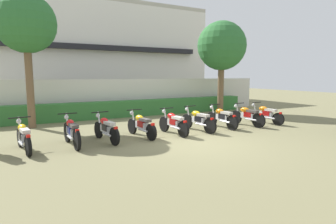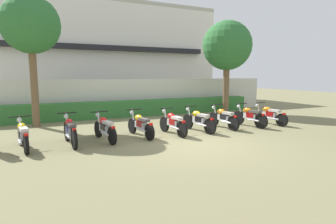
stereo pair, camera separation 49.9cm
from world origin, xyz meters
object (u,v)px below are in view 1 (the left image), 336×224
(motorcycle_in_row_6, at_px, (222,117))
(motorcycle_in_row_7, at_px, (247,116))
(motorcycle_in_row_0, at_px, (23,136))
(motorcycle_in_row_5, at_px, (198,120))
(motorcycle_in_row_1, at_px, (72,131))
(parked_car, at_px, (88,95))
(tree_near_inspector, at_px, (26,24))
(tree_far_side, at_px, (222,46))
(motorcycle_in_row_4, at_px, (173,123))
(motorcycle_in_row_8, at_px, (265,114))
(motorcycle_in_row_3, at_px, (141,125))
(motorcycle_in_row_2, at_px, (106,128))

(motorcycle_in_row_6, xyz_separation_m, motorcycle_in_row_7, (1.25, -0.15, 0.00))
(motorcycle_in_row_0, relative_size, motorcycle_in_row_5, 0.95)
(motorcycle_in_row_0, distance_m, motorcycle_in_row_1, 1.31)
(parked_car, height_order, tree_near_inspector, tree_near_inspector)
(tree_near_inspector, relative_size, motorcycle_in_row_6, 2.96)
(motorcycle_in_row_1, bearing_deg, parked_car, -19.03)
(tree_far_side, bearing_deg, motorcycle_in_row_0, -158.36)
(motorcycle_in_row_1, xyz_separation_m, motorcycle_in_row_4, (3.58, -0.01, -0.02))
(parked_car, xyz_separation_m, motorcycle_in_row_6, (3.53, -8.59, -0.49))
(motorcycle_in_row_8, bearing_deg, parked_car, 28.36)
(motorcycle_in_row_8, bearing_deg, motorcycle_in_row_4, 85.05)
(motorcycle_in_row_3, height_order, motorcycle_in_row_4, motorcycle_in_row_4)
(tree_near_inspector, xyz_separation_m, tree_far_side, (10.00, 0.20, -0.35))
(tree_near_inspector, height_order, motorcycle_in_row_2, tree_near_inspector)
(parked_car, distance_m, motorcycle_in_row_7, 9.97)
(parked_car, bearing_deg, motorcycle_in_row_6, -61.68)
(motorcycle_in_row_5, bearing_deg, motorcycle_in_row_4, 86.08)
(motorcycle_in_row_0, xyz_separation_m, motorcycle_in_row_6, (7.29, 0.18, 0.01))
(motorcycle_in_row_3, distance_m, motorcycle_in_row_6, 3.60)
(motorcycle_in_row_2, height_order, motorcycle_in_row_7, motorcycle_in_row_7)
(motorcycle_in_row_2, bearing_deg, tree_near_inspector, 19.96)
(tree_far_side, distance_m, motorcycle_in_row_4, 7.65)
(motorcycle_in_row_3, relative_size, motorcycle_in_row_4, 1.04)
(motorcycle_in_row_2, distance_m, motorcycle_in_row_3, 1.29)
(parked_car, xyz_separation_m, tree_near_inspector, (-3.37, -4.84, 3.22))
(motorcycle_in_row_4, height_order, motorcycle_in_row_6, motorcycle_in_row_6)
(parked_car, bearing_deg, motorcycle_in_row_3, -84.47)
(motorcycle_in_row_0, xyz_separation_m, motorcycle_in_row_4, (4.89, -0.01, 0.00))
(motorcycle_in_row_8, bearing_deg, motorcycle_in_row_3, 83.15)
(motorcycle_in_row_8, bearing_deg, tree_far_side, -15.59)
(motorcycle_in_row_3, xyz_separation_m, motorcycle_in_row_7, (4.85, -0.14, 0.01))
(tree_far_side, bearing_deg, motorcycle_in_row_8, -99.50)
(motorcycle_in_row_7, bearing_deg, motorcycle_in_row_6, 75.20)
(motorcycle_in_row_4, height_order, motorcycle_in_row_5, motorcycle_in_row_5)
(tree_near_inspector, distance_m, motorcycle_in_row_6, 8.69)
(motorcycle_in_row_3, relative_size, motorcycle_in_row_8, 1.01)
(tree_far_side, bearing_deg, motorcycle_in_row_7, -114.28)
(parked_car, relative_size, tree_far_side, 0.89)
(tree_near_inspector, height_order, motorcycle_in_row_3, tree_near_inspector)
(motorcycle_in_row_8, bearing_deg, motorcycle_in_row_7, 86.68)
(motorcycle_in_row_0, bearing_deg, motorcycle_in_row_4, -98.32)
(motorcycle_in_row_3, bearing_deg, motorcycle_in_row_4, -105.31)
(motorcycle_in_row_1, distance_m, motorcycle_in_row_2, 1.10)
(motorcycle_in_row_3, bearing_deg, motorcycle_in_row_2, 87.08)
(parked_car, height_order, motorcycle_in_row_0, parked_car)
(tree_far_side, height_order, motorcycle_in_row_6, tree_far_side)
(motorcycle_in_row_1, xyz_separation_m, motorcycle_in_row_7, (7.23, 0.03, -0.01))
(motorcycle_in_row_5, bearing_deg, tree_far_side, -55.01)
(motorcycle_in_row_5, relative_size, motorcycle_in_row_7, 1.06)
(motorcycle_in_row_7, xyz_separation_m, motorcycle_in_row_8, (1.17, 0.06, -0.01))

